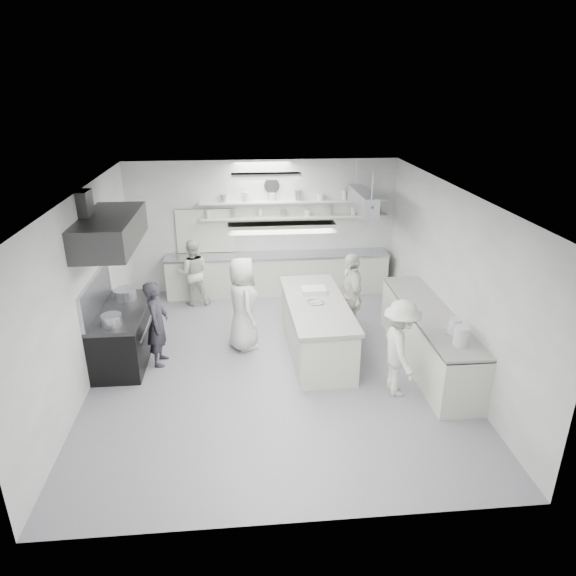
{
  "coord_description": "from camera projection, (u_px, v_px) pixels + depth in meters",
  "views": [
    {
      "loc": [
        -0.47,
        -7.79,
        4.59
      ],
      "look_at": [
        0.3,
        0.6,
        1.17
      ],
      "focal_mm": 31.98,
      "sensor_mm": 36.0,
      "label": 1
    }
  ],
  "objects": [
    {
      "name": "wall_clock",
      "position": [
        272.0,
        185.0,
        11.25
      ],
      "size": [
        0.32,
        0.05,
        0.32
      ],
      "primitive_type": "cylinder",
      "rotation": [
        1.57,
        0.0,
        0.0
      ],
      "color": "white",
      "rests_on": "wall_back"
    },
    {
      "name": "shelf_lower",
      "position": [
        295.0,
        217.0,
        11.47
      ],
      "size": [
        4.2,
        0.26,
        0.04
      ],
      "primitive_type": "cube",
      "color": "beige",
      "rests_on": "wall_back"
    },
    {
      "name": "shelf_upper",
      "position": [
        295.0,
        202.0,
        11.34
      ],
      "size": [
        4.2,
        0.26,
        0.04
      ],
      "primitive_type": "cube",
      "color": "beige",
      "rests_on": "wall_back"
    },
    {
      "name": "cook_stove",
      "position": [
        157.0,
        323.0,
        8.7
      ],
      "size": [
        0.41,
        0.58,
        1.52
      ],
      "primitive_type": "imported",
      "rotation": [
        0.0,
        0.0,
        1.49
      ],
      "color": "#2B2A33",
      "rests_on": "floor"
    },
    {
      "name": "wall_right",
      "position": [
        450.0,
        278.0,
        8.65
      ],
      "size": [
        0.04,
        7.0,
        3.0
      ],
      "primitive_type": "cube",
      "color": "silver",
      "rests_on": "floor"
    },
    {
      "name": "bowl_right",
      "position": [
        451.0,
        332.0,
        7.94
      ],
      "size": [
        0.29,
        0.29,
        0.06
      ],
      "primitive_type": "imported",
      "rotation": [
        0.0,
        0.0,
        -0.11
      ],
      "color": "beige",
      "rests_on": "right_counter"
    },
    {
      "name": "floor",
      "position": [
        274.0,
        364.0,
        8.96
      ],
      "size": [
        6.0,
        7.0,
        0.02
      ],
      "primitive_type": "cube",
      "color": "gray",
      "rests_on": "ground"
    },
    {
      "name": "light_fixture_front",
      "position": [
        282.0,
        227.0,
        6.19
      ],
      "size": [
        1.3,
        0.25,
        0.1
      ],
      "primitive_type": "cube",
      "color": "beige",
      "rests_on": "ceiling"
    },
    {
      "name": "exhaust_hood",
      "position": [
        110.0,
        231.0,
        8.22
      ],
      "size": [
        0.85,
        2.0,
        0.5
      ],
      "primitive_type": "cube",
      "color": "#323233",
      "rests_on": "wall_left"
    },
    {
      "name": "bowl_island_b",
      "position": [
        310.0,
        303.0,
        8.99
      ],
      "size": [
        0.25,
        0.25,
        0.06
      ],
      "primitive_type": "imported",
      "rotation": [
        0.0,
        0.0,
        -0.27
      ],
      "color": "beige",
      "rests_on": "prep_island"
    },
    {
      "name": "ceiling",
      "position": [
        272.0,
        192.0,
        7.83
      ],
      "size": [
        6.0,
        7.0,
        0.02
      ],
      "primitive_type": "cube",
      "color": "silver",
      "rests_on": "wall_back"
    },
    {
      "name": "wall_back",
      "position": [
        263.0,
        227.0,
        11.62
      ],
      "size": [
        6.0,
        0.04,
        3.0
      ],
      "primitive_type": "cube",
      "color": "silver",
      "rests_on": "floor"
    },
    {
      "name": "pass_through_window",
      "position": [
        206.0,
        231.0,
        11.51
      ],
      "size": [
        1.3,
        0.04,
        1.0
      ],
      "primitive_type": "cube",
      "color": "black",
      "rests_on": "wall_back"
    },
    {
      "name": "wall_front",
      "position": [
        296.0,
        411.0,
        5.16
      ],
      "size": [
        6.0,
        0.04,
        3.0
      ],
      "primitive_type": "cube",
      "color": "silver",
      "rests_on": "floor"
    },
    {
      "name": "back_counter",
      "position": [
        278.0,
        274.0,
        11.76
      ],
      "size": [
        5.0,
        0.6,
        0.92
      ],
      "primitive_type": "cube",
      "color": "beige",
      "rests_on": "floor"
    },
    {
      "name": "pot_rack",
      "position": [
        363.0,
        201.0,
        10.48
      ],
      "size": [
        0.3,
        1.6,
        0.4
      ],
      "primitive_type": "cube",
      "color": "#AAAEB8",
      "rests_on": "ceiling"
    },
    {
      "name": "light_fixture_rear",
      "position": [
        266.0,
        176.0,
        9.51
      ],
      "size": [
        1.3,
        0.25,
        0.1
      ],
      "primitive_type": "cube",
      "color": "beige",
      "rests_on": "ceiling"
    },
    {
      "name": "wall_left",
      "position": [
        85.0,
        290.0,
        8.14
      ],
      "size": [
        0.04,
        7.0,
        3.0
      ],
      "primitive_type": "cube",
      "color": "silver",
      "rests_on": "floor"
    },
    {
      "name": "right_counter",
      "position": [
        428.0,
        338.0,
        8.82
      ],
      "size": [
        0.74,
        3.3,
        0.94
      ],
      "primitive_type": "cube",
      "color": "beige",
      "rests_on": "floor"
    },
    {
      "name": "cook_back",
      "position": [
        193.0,
        272.0,
        11.09
      ],
      "size": [
        0.74,
        0.59,
        1.46
      ],
      "primitive_type": "imported",
      "rotation": [
        0.0,
        0.0,
        -3.1
      ],
      "color": "silver",
      "rests_on": "floor"
    },
    {
      "name": "stove_pot",
      "position": [
        125.0,
        295.0,
        9.14
      ],
      "size": [
        0.4,
        0.4,
        0.24
      ],
      "primitive_type": "cylinder",
      "color": "#AAAEB8",
      "rests_on": "stove"
    },
    {
      "name": "cook_right",
      "position": [
        400.0,
        348.0,
        7.84
      ],
      "size": [
        0.59,
        1.02,
        1.57
      ],
      "primitive_type": "imported",
      "rotation": [
        0.0,
        0.0,
        1.58
      ],
      "color": "silver",
      "rests_on": "floor"
    },
    {
      "name": "cook_island_left",
      "position": [
        243.0,
        304.0,
        9.21
      ],
      "size": [
        0.74,
        0.96,
        1.73
      ],
      "primitive_type": "imported",
      "rotation": [
        0.0,
        0.0,
        1.82
      ],
      "color": "silver",
      "rests_on": "floor"
    },
    {
      "name": "cook_island_right",
      "position": [
        351.0,
        297.0,
        9.55
      ],
      "size": [
        0.47,
        1.02,
        1.69
      ],
      "primitive_type": "imported",
      "rotation": [
        0.0,
        0.0,
        -1.51
      ],
      "color": "silver",
      "rests_on": "floor"
    },
    {
      "name": "stove",
      "position": [
        124.0,
        336.0,
        8.94
      ],
      "size": [
        0.8,
        1.8,
        0.9
      ],
      "primitive_type": "cube",
      "color": "black",
      "rests_on": "floor"
    },
    {
      "name": "prep_island",
      "position": [
        316.0,
        328.0,
        9.18
      ],
      "size": [
        1.03,
        2.57,
        0.94
      ],
      "primitive_type": "cube",
      "rotation": [
        0.0,
        0.0,
        0.03
      ],
      "color": "beige",
      "rests_on": "floor"
    },
    {
      "name": "bowl_island_a",
      "position": [
        316.0,
        303.0,
        8.96
      ],
      "size": [
        0.34,
        0.34,
        0.07
      ],
      "primitive_type": "imported",
      "rotation": [
        0.0,
        0.0,
        0.25
      ],
      "color": "#AAAEB8",
      "rests_on": "prep_island"
    }
  ]
}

